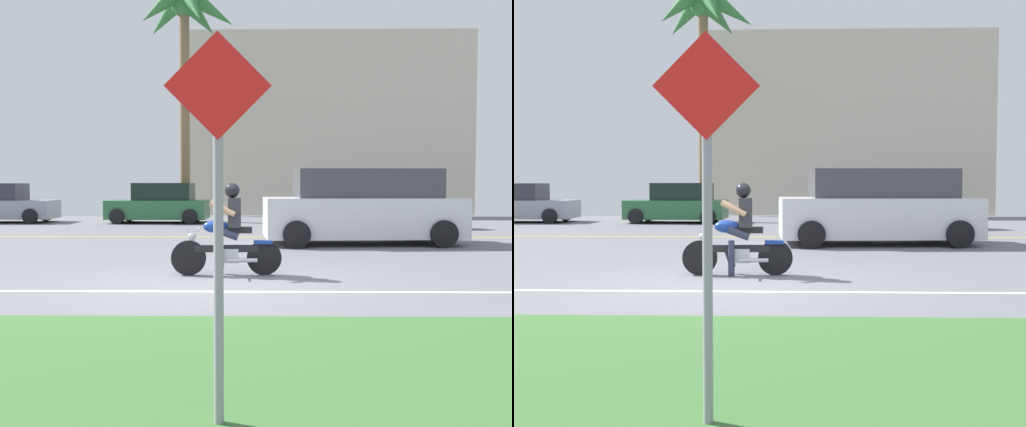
% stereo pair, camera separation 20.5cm
% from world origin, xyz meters
% --- Properties ---
extents(ground, '(56.00, 30.00, 0.04)m').
position_xyz_m(ground, '(0.00, 3.00, -0.02)').
color(ground, slate).
extents(grass_median, '(56.00, 3.80, 0.06)m').
position_xyz_m(grass_median, '(0.00, -4.10, 0.03)').
color(grass_median, '#3D6B33').
rests_on(grass_median, ground).
extents(lane_line_near, '(50.40, 0.12, 0.01)m').
position_xyz_m(lane_line_near, '(0.00, -0.47, 0.00)').
color(lane_line_near, silver).
rests_on(lane_line_near, ground).
extents(lane_line_far, '(50.40, 0.12, 0.01)m').
position_xyz_m(lane_line_far, '(0.00, 7.76, 0.00)').
color(lane_line_far, yellow).
rests_on(lane_line_far, ground).
extents(motorcyclist, '(1.79, 0.58, 1.50)m').
position_xyz_m(motorcyclist, '(0.17, 1.01, 0.63)').
color(motorcyclist, black).
rests_on(motorcyclist, ground).
extents(suv_nearby, '(5.02, 2.39, 1.84)m').
position_xyz_m(suv_nearby, '(3.19, 6.02, 0.90)').
color(suv_nearby, silver).
rests_on(suv_nearby, ground).
extents(parked_car_0, '(4.48, 2.03, 1.49)m').
position_xyz_m(parked_car_0, '(-9.58, 13.75, 0.70)').
color(parked_car_0, '#8C939E').
rests_on(parked_car_0, ground).
extents(parked_car_1, '(3.77, 2.00, 1.51)m').
position_xyz_m(parked_car_1, '(-3.21, 13.69, 0.70)').
color(parked_car_1, '#2D663D').
rests_on(parked_car_1, ground).
extents(palm_tree_0, '(4.14, 4.25, 9.27)m').
position_xyz_m(palm_tree_0, '(-2.32, 14.60, 7.70)').
color(palm_tree_0, brown).
rests_on(palm_tree_0, ground).
extents(street_sign, '(0.62, 0.06, 2.36)m').
position_xyz_m(street_sign, '(0.51, -5.02, 1.44)').
color(street_sign, gray).
rests_on(street_sign, ground).
extents(building_far, '(13.72, 4.00, 8.60)m').
position_xyz_m(building_far, '(3.68, 21.00, 4.30)').
color(building_far, beige).
rests_on(building_far, ground).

